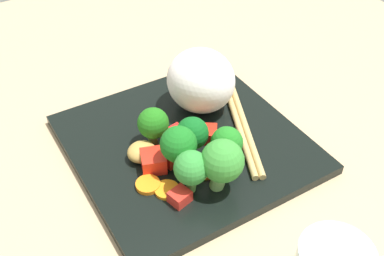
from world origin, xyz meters
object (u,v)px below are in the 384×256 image
(square_plate, at_px, (186,144))
(rice_mound, at_px, (201,81))
(broccoli_floret_4, at_px, (153,124))
(chopstick_pair, at_px, (240,121))
(carrot_slice_0, at_px, (167,190))

(square_plate, relative_size, rice_mound, 2.97)
(broccoli_floret_4, bearing_deg, rice_mound, 110.10)
(rice_mound, bearing_deg, broccoli_floret_4, -69.90)
(rice_mound, distance_m, chopstick_pair, 0.07)
(rice_mound, xyz_separation_m, carrot_slice_0, (0.11, -0.12, -0.04))
(rice_mound, height_order, chopstick_pair, rice_mound)
(rice_mound, bearing_deg, chopstick_pair, 22.70)
(carrot_slice_0, bearing_deg, rice_mound, 133.60)
(broccoli_floret_4, distance_m, carrot_slice_0, 0.09)
(broccoli_floret_4, bearing_deg, square_plate, 67.78)
(square_plate, distance_m, broccoli_floret_4, 0.06)
(square_plate, height_order, rice_mound, rice_mound)
(broccoli_floret_4, relative_size, carrot_slice_0, 1.88)
(carrot_slice_0, relative_size, chopstick_pair, 0.15)
(square_plate, xyz_separation_m, chopstick_pair, (0.01, 0.08, 0.01))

